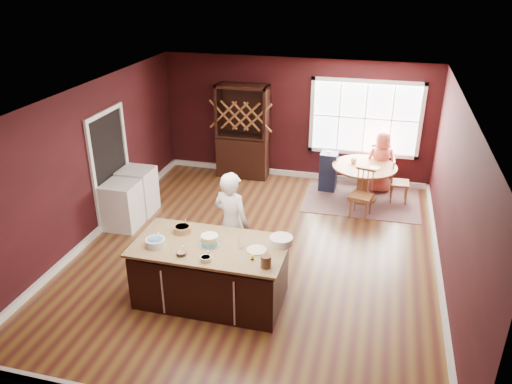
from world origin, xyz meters
TOP-DOWN VIEW (x-y plane):
  - room_shell at (0.00, 0.00)m, footprint 7.00×7.00m
  - window at (1.50, 3.47)m, footprint 2.36×0.10m
  - doorway at (-2.97, 0.60)m, footprint 0.08×1.26m
  - kitchen_island at (-0.32, -1.40)m, footprint 2.16×1.13m
  - dining_table at (1.61, 2.62)m, footprint 1.31×1.31m
  - baker at (-0.24, -0.62)m, footprint 0.72×0.58m
  - layer_cake at (-0.33, -1.38)m, footprint 0.34×0.34m
  - bowl_blue at (-1.05, -1.61)m, footprint 0.28×0.28m
  - bowl_yellow at (-0.83, -1.15)m, footprint 0.25×0.25m
  - bowl_pink at (-0.60, -1.75)m, footprint 0.14×0.14m
  - bowl_olive at (-0.24, -1.80)m, footprint 0.16×0.16m
  - drinking_glass at (0.13, -1.39)m, footprint 0.08×0.08m
  - dinner_plate at (0.35, -1.39)m, footprint 0.28×0.28m
  - white_tub at (0.65, -1.13)m, footprint 0.33×0.33m
  - stoneware_crock at (0.57, -1.75)m, footprint 0.14×0.14m
  - toy_figurine at (0.36, -1.63)m, footprint 0.05×0.05m
  - rug at (1.61, 2.62)m, footprint 2.36×1.83m
  - chair_east at (2.34, 2.68)m, footprint 0.38×0.39m
  - chair_south at (1.62, 1.81)m, footprint 0.48×0.47m
  - chair_north at (1.89, 3.44)m, footprint 0.45×0.43m
  - seated_woman at (1.92, 3.12)m, footprint 0.74×0.56m
  - high_chair at (0.85, 2.92)m, footprint 0.37×0.37m
  - toddler at (0.86, 2.97)m, footprint 0.18×0.14m
  - table_plate at (1.82, 2.53)m, footprint 0.21×0.21m
  - table_cup at (1.37, 2.72)m, footprint 0.16×0.16m
  - hutch at (-1.15, 3.22)m, footprint 1.16×0.48m
  - washer at (-2.64, 0.28)m, footprint 0.61×0.59m
  - dryer at (-2.64, 0.92)m, footprint 0.62×0.60m

SIDE VIEW (x-z plane):
  - rug at x=1.61m, z-range 0.00..0.01m
  - kitchen_island at x=-0.32m, z-range -0.02..0.90m
  - washer at x=-2.64m, z-range 0.00..0.88m
  - high_chair at x=0.85m, z-range 0.00..0.88m
  - dryer at x=-2.64m, z-range 0.00..0.90m
  - chair_east at x=2.34m, z-range 0.00..0.92m
  - chair_south at x=1.62m, z-range 0.00..0.96m
  - chair_north at x=1.89m, z-range 0.00..1.03m
  - dining_table at x=1.61m, z-range 0.16..0.91m
  - seated_woman at x=1.92m, z-range 0.00..1.35m
  - table_plate at x=1.82m, z-range 0.75..0.77m
  - table_cup at x=1.37m, z-range 0.75..0.85m
  - toddler at x=0.86m, z-range 0.68..0.94m
  - baker at x=-0.24m, z-range 0.00..1.72m
  - dinner_plate at x=0.35m, z-range 0.92..0.94m
  - bowl_pink at x=-0.60m, z-range 0.92..0.97m
  - bowl_olive at x=-0.24m, z-range 0.92..0.98m
  - toy_figurine at x=0.36m, z-range 0.92..1.00m
  - bowl_yellow at x=-0.83m, z-range 0.92..1.02m
  - bowl_blue at x=-1.05m, z-range 0.92..1.03m
  - white_tub at x=0.65m, z-range 0.92..1.03m
  - layer_cake at x=-0.33m, z-range 0.92..1.06m
  - drinking_glass at x=0.13m, z-range 0.92..1.09m
  - stoneware_crock at x=0.57m, z-range 0.92..1.09m
  - doorway at x=-2.97m, z-range -0.04..2.09m
  - hutch at x=-1.15m, z-range 0.00..2.12m
  - room_shell at x=0.00m, z-range -2.15..4.85m
  - window at x=1.50m, z-range 0.67..2.33m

